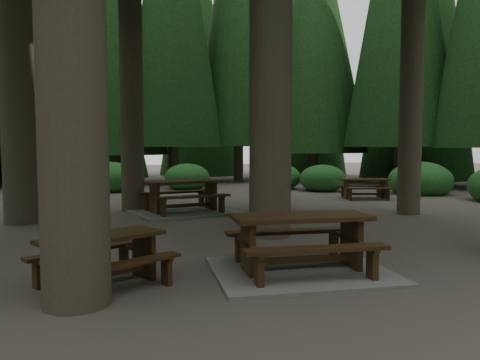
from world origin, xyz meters
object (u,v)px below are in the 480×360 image
object	(u,v)px
picnic_table_c	(184,201)
picnic_table_a	(301,253)
picnic_table_e	(102,253)
picnic_table_d	(365,185)

from	to	relation	value
picnic_table_c	picnic_table_a	bearing A→B (deg)	-96.92
picnic_table_c	picnic_table_e	size ratio (longest dim) A/B	1.51
picnic_table_a	picnic_table_d	bearing A→B (deg)	58.37
picnic_table_a	picnic_table_c	size ratio (longest dim) A/B	0.90
picnic_table_a	picnic_table_c	world-z (taller)	picnic_table_c
picnic_table_c	picnic_table_e	xyz separation A→B (m)	(-2.27, -6.40, 0.13)
picnic_table_c	picnic_table_d	world-z (taller)	picnic_table_c
picnic_table_d	picnic_table_c	bearing A→B (deg)	-150.12
picnic_table_a	picnic_table_d	size ratio (longest dim) A/B	1.39
picnic_table_a	picnic_table_e	bearing A→B (deg)	-177.46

